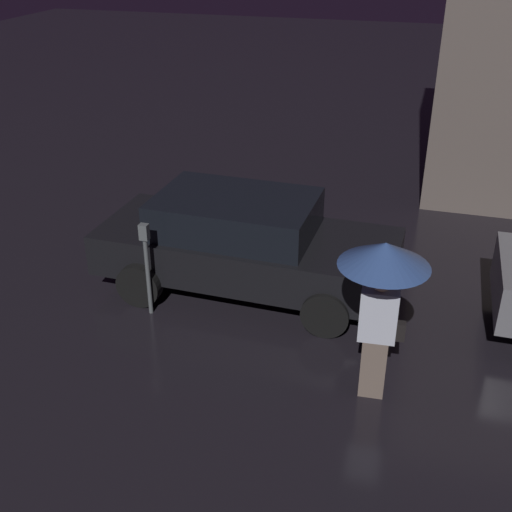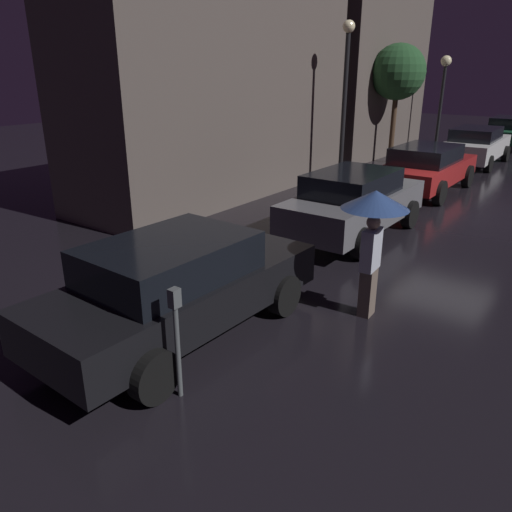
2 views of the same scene
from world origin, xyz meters
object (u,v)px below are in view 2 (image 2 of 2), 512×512
Objects in this scene: parked_car_white at (476,145)px; pedestrian_with_umbrella at (374,219)px; parked_car_black at (178,285)px; parked_car_grey at (354,202)px; parked_car_green at (510,131)px; street_lamp_far at (443,83)px; parking_meter at (177,332)px; street_lamp_near at (345,84)px; parked_car_red at (426,167)px.

pedestrian_with_umbrella is at bearing -173.33° from parked_car_white.
parked_car_black is at bearing -45.76° from pedestrian_with_umbrella.
parked_car_grey is (5.57, 0.05, 0.02)m from parked_car_black.
parked_car_green is 4.66m from street_lamp_far.
parking_meter is 0.28× the size of street_lamp_near.
street_lamp_near is (-0.81, 2.48, 2.38)m from parked_car_red.
parked_car_black is at bearing 179.11° from parked_car_white.
parked_car_green is at bearing -11.96° from street_lamp_near.
parked_car_grey reaches higher than parked_car_red.
parked_car_green is 20.24m from pedestrian_with_umbrella.
parked_car_grey is 0.91× the size of parked_car_white.
parked_car_green is (22.25, 0.06, 0.00)m from parked_car_black.
street_lamp_far is at bearing -1.31° from street_lamp_near.
parked_car_green is 0.90× the size of street_lamp_near.
parked_car_black is 0.93× the size of parked_car_white.
parked_car_green is at bearing 1.71° from parked_car_black.
parked_car_black is 10.60m from street_lamp_near.
parked_car_green is at bearing -178.50° from pedestrian_with_umbrella.
street_lamp_far reaches higher than pedestrian_with_umbrella.
parked_car_black is 22.25m from parked_car_green.
street_lamp_far is at bearing 42.46° from parked_car_white.
street_lamp_near is at bearing 108.37° from parked_car_red.
parked_car_black is 10.79m from parked_car_red.
parked_car_white is 5.67m from parked_car_green.
pedestrian_with_umbrella is at bearing -15.20° from parking_meter.
pedestrian_with_umbrella is 3.38m from parking_meter.
parked_car_grey is 0.87× the size of street_lamp_near.
street_lamp_near is at bearing -153.91° from pedestrian_with_umbrella.
parked_car_grey is at bearing 179.21° from parked_car_white.
street_lamp_near is (4.41, 2.61, 2.35)m from parked_car_grey.
pedestrian_with_umbrella is (-3.44, -1.95, 0.77)m from parked_car_grey.
street_lamp_near reaches higher than parked_car_green.
parked_car_black is at bearing 44.25° from parking_meter.
parked_car_white is at bearing 0.41° from parked_car_red.
street_lamp_far is (13.35, 2.41, 2.19)m from parked_car_grey.
street_lamp_far is (19.98, 3.49, 2.13)m from parking_meter.
street_lamp_near is 8.95m from street_lamp_far.
parked_car_red is (10.79, 0.18, -0.00)m from parked_car_black.
parked_car_green reaches higher than parked_car_red.
parking_meter is (-1.06, -1.03, 0.08)m from parked_car_black.
parked_car_black reaches higher than parked_car_white.
parked_car_red is at bearing 178.31° from parked_car_green.
parked_car_black is 1.48m from parking_meter.
parked_car_red is 8.94m from pedestrian_with_umbrella.
parked_car_grey is 0.94× the size of parked_car_red.
parked_car_black is 5.57m from parked_car_grey.
parking_meter is at bearing -178.40° from parked_car_green.
pedestrian_with_umbrella reaches higher than parking_meter.
parking_meter is 11.86m from street_lamp_near.
parked_car_green is at bearing -0.39° from parked_car_red.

